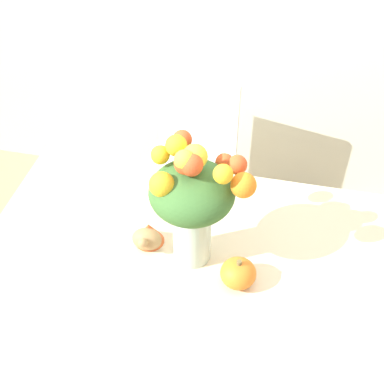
{
  "coord_description": "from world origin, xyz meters",
  "views": [
    {
      "loc": [
        0.18,
        -1.01,
        2.11
      ],
      "look_at": [
        -0.07,
        0.09,
        1.05
      ],
      "focal_mm": 50.0,
      "sensor_mm": 36.0,
      "label": 1
    }
  ],
  "objects": [
    {
      "name": "dining_table",
      "position": [
        0.0,
        0.0,
        0.68
      ],
      "size": [
        1.53,
        1.04,
        0.76
      ],
      "color": "beige",
      "rests_on": "ground_plane"
    },
    {
      "name": "flower_vase",
      "position": [
        -0.06,
        0.09,
        1.02
      ],
      "size": [
        0.32,
        0.28,
        0.44
      ],
      "color": "#B2CCBC",
      "rests_on": "dining_table"
    },
    {
      "name": "pumpkin",
      "position": [
        0.1,
        0.01,
        0.81
      ],
      "size": [
        0.11,
        0.11,
        0.1
      ],
      "color": "orange",
      "rests_on": "dining_table"
    },
    {
      "name": "turkey_figurine",
      "position": [
        -0.22,
        0.11,
        0.8
      ],
      "size": [
        0.1,
        0.13,
        0.08
      ],
      "color": "#A87A4C",
      "rests_on": "dining_table"
    },
    {
      "name": "dining_chair_near_window",
      "position": [
        -0.26,
        0.89,
        0.45
      ],
      "size": [
        0.47,
        0.47,
        0.85
      ],
      "rotation": [
        0.0,
        0.0,
        -0.14
      ],
      "color": "white",
      "rests_on": "ground_plane"
    }
  ]
}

